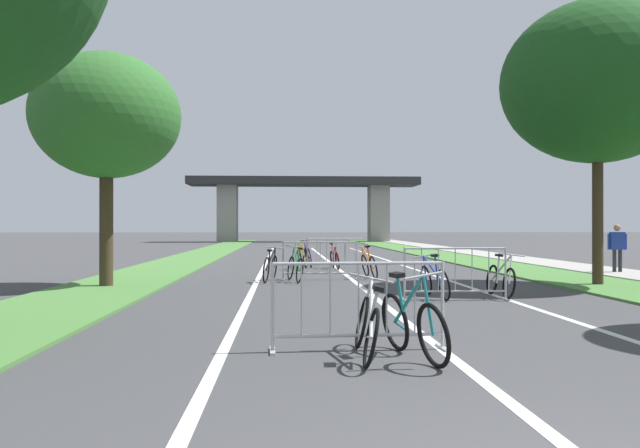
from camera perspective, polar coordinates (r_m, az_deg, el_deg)
The scene contains 24 objects.
grass_verge_left at distance 31.10m, azimuth -10.91°, elevation -2.86°, with size 2.57×68.79×0.05m, color #477A38.
grass_verge_right at distance 31.81m, azimuth 11.04°, elevation -2.80°, with size 2.57×68.79×0.05m, color #477A38.
sidewalk_path_right at distance 32.46m, azimuth 15.02°, elevation -2.72°, with size 2.07×68.79×0.08m, color #9E9B93.
lane_stripe_center at distance 22.67m, azimuth 1.46°, elevation -3.91°, with size 0.14×39.80×0.01m, color silver.
lane_stripe_right_lane at distance 23.03m, azimuth 7.91°, elevation -3.85°, with size 0.14×39.80×0.01m, color silver.
lane_stripe_left_lane at distance 22.60m, azimuth -5.10°, elevation -3.92°, with size 0.14×39.80×0.01m, color silver.
overpass_bridge at distance 59.60m, azimuth -1.49°, elevation 2.66°, with size 21.46×4.29×6.03m.
tree_left_oak_mid at distance 16.18m, azimuth -18.68°, elevation 9.15°, with size 3.52×3.52×5.61m.
tree_right_maple_mid at distance 17.34m, azimuth 23.71°, elevation 11.58°, with size 4.67×4.67×7.00m.
crowd_barrier_nearest at distance 7.54m, azimuth 3.49°, elevation -7.47°, with size 2.10×0.51×1.05m.
crowd_barrier_second at distance 12.85m, azimuth 12.08°, elevation -4.45°, with size 2.09×0.45×1.05m.
crowd_barrier_third at distance 17.34m, azimuth 0.01°, elevation -3.36°, with size 2.09×0.47×1.05m.
crowd_barrier_fourth at distance 22.32m, azimuth 1.45°, elevation -2.65°, with size 2.10×0.48×1.05m.
bicycle_red_0 at distance 21.82m, azimuth 1.31°, elevation -3.16°, with size 0.52×1.61×0.91m.
bicycle_black_1 at distance 16.86m, azimuth -4.50°, elevation -3.91°, with size 0.59×1.67×0.92m.
bicycle_teal_2 at distance 7.13m, azimuth 8.31°, elevation -8.99°, with size 0.54×1.63×1.00m.
bicycle_white_3 at distance 13.72m, azimuth 15.94°, elevation -4.83°, with size 0.55×1.64×0.94m.
bicycle_silver_4 at distance 7.14m, azimuth 4.25°, elevation -9.12°, with size 0.54×1.73×0.92m.
bicycle_purple_5 at distance 22.85m, azimuth -1.10°, elevation -2.90°, with size 0.51×1.74×0.99m.
bicycle_orange_6 at distance 17.97m, azimuth 4.43°, elevation -3.70°, with size 0.61×1.64×0.94m.
bicycle_yellow_7 at distance 21.75m, azimuth -1.61°, elevation -3.06°, with size 0.65×1.66×1.02m.
bicycle_green_8 at distance 16.89m, azimuth -2.23°, elevation -3.92°, with size 0.50×1.70×0.95m.
bicycle_blue_9 at distance 13.20m, azimuth 10.27°, elevation -5.01°, with size 0.51×1.69×0.91m.
pedestrian_with_backpack at distance 21.30m, azimuth 25.20°, elevation -1.64°, with size 0.55×0.33×1.53m.
Camera 1 is at (-1.88, -2.65, 1.47)m, focal length 35.54 mm.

